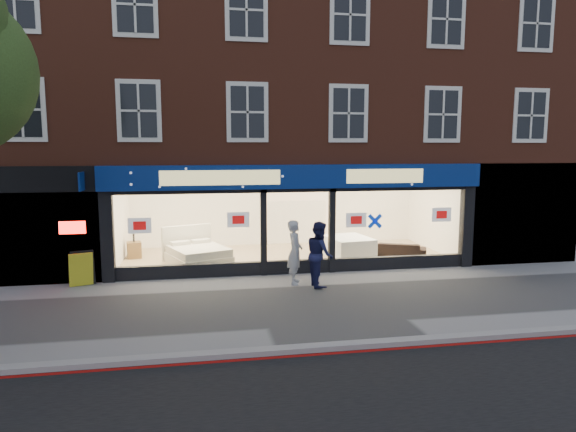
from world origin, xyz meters
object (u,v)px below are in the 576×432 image
object	(u,v)px
a_board	(82,269)
pedestrian_blue	(320,254)
pedestrian_grey	(295,252)
mattress_stack	(348,247)
sofa	(399,250)
display_bed	(197,254)

from	to	relation	value
a_board	pedestrian_blue	world-z (taller)	pedestrian_blue
a_board	pedestrian_grey	distance (m)	5.90
a_board	pedestrian_blue	distance (m)	6.57
a_board	pedestrian_blue	xyz separation A→B (m)	(6.45, -1.17, 0.42)
mattress_stack	sofa	distance (m)	1.70
a_board	sofa	bearing A→B (deg)	-9.98
sofa	pedestrian_grey	size ratio (longest dim) A/B	0.99
pedestrian_blue	a_board	bearing A→B (deg)	78.04
pedestrian_grey	pedestrian_blue	bearing A→B (deg)	-110.19
mattress_stack	pedestrian_blue	world-z (taller)	pedestrian_blue
sofa	pedestrian_grey	distance (m)	4.63
display_bed	sofa	world-z (taller)	display_bed
mattress_stack	a_board	xyz separation A→B (m)	(-8.23, -1.98, 0.05)
mattress_stack	pedestrian_grey	xyz separation A→B (m)	(-2.40, -2.77, 0.47)
sofa	a_board	bearing A→B (deg)	32.95
mattress_stack	pedestrian_grey	world-z (taller)	pedestrian_grey
display_bed	mattress_stack	bearing A→B (deg)	-18.59
pedestrian_grey	a_board	bearing A→B (deg)	93.99
mattress_stack	sofa	bearing A→B (deg)	-17.80
a_board	pedestrian_grey	size ratio (longest dim) A/B	0.54
sofa	display_bed	bearing A→B (deg)	22.38
a_board	mattress_stack	bearing A→B (deg)	-4.88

